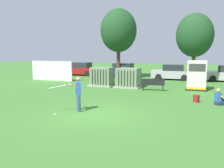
% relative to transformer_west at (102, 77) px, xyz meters
% --- Properties ---
extents(ground_plane, '(96.00, 96.00, 0.00)m').
position_rel_transformer_west_xyz_m(ground_plane, '(3.42, -8.86, -0.79)').
color(ground_plane, '#3D752D').
extents(fence_panel, '(4.80, 0.12, 2.00)m').
position_rel_transformer_west_xyz_m(fence_panel, '(-6.43, 1.64, 0.21)').
color(fence_panel, white).
rests_on(fence_panel, ground).
extents(transformer_west, '(2.10, 1.70, 1.62)m').
position_rel_transformer_west_xyz_m(transformer_west, '(0.00, 0.00, 0.00)').
color(transformer_west, '#9E9B93').
rests_on(transformer_west, ground).
extents(transformer_mid_west, '(2.10, 1.70, 1.62)m').
position_rel_transformer_west_xyz_m(transformer_mid_west, '(2.40, -0.02, 0.00)').
color(transformer_mid_west, '#9E9B93').
rests_on(transformer_mid_west, ground).
extents(generator_enclosure, '(1.60, 1.40, 2.30)m').
position_rel_transformer_west_xyz_m(generator_enclosure, '(7.80, 0.63, 0.35)').
color(generator_enclosure, '#262626').
rests_on(generator_enclosure, ground).
extents(park_bench, '(1.84, 0.65, 0.92)m').
position_rel_transformer_west_xyz_m(park_bench, '(4.66, -0.94, -0.25)').
color(park_bench, black).
rests_on(park_bench, ground).
extents(batter, '(1.45, 1.15, 1.74)m').
position_rel_transformer_west_xyz_m(batter, '(2.38, -8.58, 0.19)').
color(batter, '#384C75').
rests_on(batter, ground).
extents(sports_ball, '(0.09, 0.09, 0.09)m').
position_rel_transformer_west_xyz_m(sports_ball, '(1.83, -9.75, -0.74)').
color(sports_ball, white).
rests_on(sports_ball, ground).
extents(seated_spectator, '(0.79, 0.68, 0.96)m').
position_rel_transformer_west_xyz_m(seated_spectator, '(9.21, -4.51, -0.41)').
color(seated_spectator, '#282D4C').
rests_on(seated_spectator, ground).
extents(backpack, '(0.38, 0.37, 0.44)m').
position_rel_transformer_west_xyz_m(backpack, '(7.97, -4.17, -0.57)').
color(backpack, maroon).
rests_on(backpack, ground).
extents(tree_left, '(4.01, 4.01, 7.66)m').
position_rel_transformer_west_xyz_m(tree_left, '(-0.79, 6.36, 4.47)').
color(tree_left, '#4C3828').
rests_on(tree_left, ground).
extents(tree_center_left, '(3.41, 3.41, 6.51)m').
position_rel_transformer_west_xyz_m(tree_center_left, '(7.31, 4.80, 3.68)').
color(tree_center_left, brown).
rests_on(tree_center_left, ground).
extents(parked_car_leftmost, '(4.21, 1.94, 1.62)m').
position_rel_transformer_west_xyz_m(parked_car_leftmost, '(-6.12, 7.39, -0.04)').
color(parked_car_leftmost, maroon).
rests_on(parked_car_leftmost, ground).
extents(parked_car_left_of_center, '(4.32, 2.16, 1.62)m').
position_rel_transformer_west_xyz_m(parked_car_left_of_center, '(-0.64, 7.29, -0.04)').
color(parked_car_left_of_center, navy).
rests_on(parked_car_left_of_center, ground).
extents(parked_car_right_of_center, '(4.29, 2.11, 1.62)m').
position_rel_transformer_west_xyz_m(parked_car_right_of_center, '(5.13, 6.86, -0.04)').
color(parked_car_right_of_center, '#B2B2B7').
rests_on(parked_car_right_of_center, ground).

